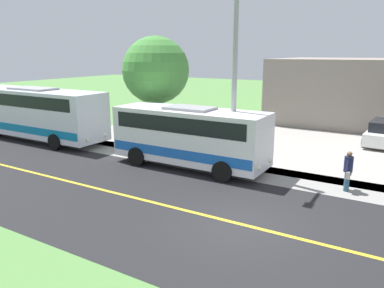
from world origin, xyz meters
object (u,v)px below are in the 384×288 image
object	(u,v)px
street_light_pole	(234,66)
shuttle_bus_front	(190,134)
transit_bus_rear	(35,111)
tree_curbside	(156,71)
pedestrian_with_bags	(348,170)

from	to	relation	value
street_light_pole	shuttle_bus_front	bearing A→B (deg)	-77.46
transit_bus_rear	tree_curbside	distance (m)	8.14
tree_curbside	pedestrian_with_bags	bearing A→B (deg)	77.32
street_light_pole	tree_curbside	xyz separation A→B (m)	(-2.51, -6.00, -0.44)
shuttle_bus_front	transit_bus_rear	bearing A→B (deg)	-90.43
street_light_pole	tree_curbside	world-z (taller)	street_light_pole
transit_bus_rear	tree_curbside	size ratio (longest dim) A/B	1.65
shuttle_bus_front	pedestrian_with_bags	world-z (taller)	shuttle_bus_front
shuttle_bus_front	pedestrian_with_bags	size ratio (longest dim) A/B	4.70
transit_bus_rear	tree_curbside	xyz separation A→B (m)	(-2.86, 7.19, 2.53)
pedestrian_with_bags	street_light_pole	xyz separation A→B (m)	(0.04, -4.99, 3.88)
pedestrian_with_bags	tree_curbside	size ratio (longest dim) A/B	0.26
tree_curbside	transit_bus_rear	bearing A→B (deg)	-68.27
street_light_pole	tree_curbside	size ratio (longest dim) A/B	1.39
shuttle_bus_front	street_light_pole	size ratio (longest dim) A/B	0.87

